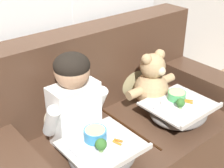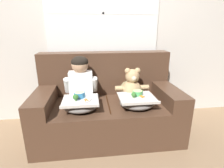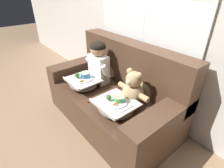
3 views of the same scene
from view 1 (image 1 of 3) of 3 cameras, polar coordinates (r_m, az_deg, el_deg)
name	(u,v)px [view 1 (image 1 of 3)]	position (r m, az deg, el deg)	size (l,w,h in m)	color
couch	(115,129)	(2.07, 0.54, -8.30)	(1.67, 0.88, 0.98)	#4C3323
throw_pillow_behind_child	(57,103)	(1.92, -10.09, -3.38)	(0.33, 0.16, 0.34)	#C1B293
throw_pillow_behind_teddy	(131,74)	(2.24, 3.54, 1.88)	(0.33, 0.16, 0.34)	tan
child_figure	(74,95)	(1.70, -7.01, -2.09)	(0.38, 0.19, 0.54)	white
teddy_bear	(152,83)	(2.11, 7.35, 0.17)	(0.42, 0.29, 0.39)	tan
lap_tray_child	(102,152)	(1.66, -1.85, -12.24)	(0.38, 0.35, 0.20)	slate
lap_tray_teddy	(179,110)	(2.03, 12.08, -4.76)	(0.40, 0.37, 0.19)	slate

